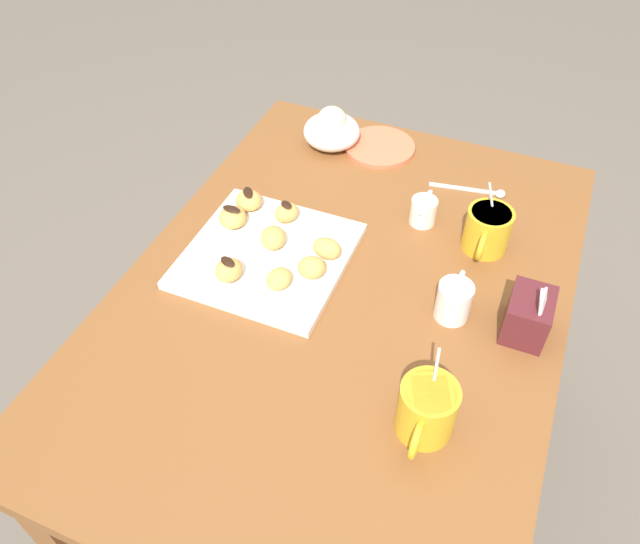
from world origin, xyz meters
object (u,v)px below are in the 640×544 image
Objects in this scene: beignet_4 at (273,238)px; beignet_7 at (229,270)px; beignet_0 at (279,279)px; beignet_1 at (233,217)px; dining_table at (341,333)px; coffee_mug_mustard_right at (427,409)px; pastry_plate_square at (267,255)px; beignet_6 at (327,248)px; ice_cream_bowl at (332,129)px; coffee_mug_mustard_left at (487,229)px; cream_pitcher_white at (454,299)px; beignet_3 at (249,200)px; saucer_coral_left at (380,147)px; chocolate_sauce_pitcher at (424,210)px; beignet_2 at (312,266)px; sugar_caddy at (528,315)px; beignet_5 at (287,213)px.

beignet_7 is (0.11, -0.04, -0.00)m from beignet_4.
beignet_1 is (-0.11, -0.15, 0.00)m from beignet_0.
coffee_mug_mustard_right is at bearing 44.35° from dining_table.
beignet_0 is 0.19m from beignet_1.
beignet_6 reaches higher than pastry_plate_square.
beignet_4 is at bearing 4.66° from ice_cream_bowl.
coffee_mug_mustard_left reaches higher than pastry_plate_square.
cream_pitcher_white reaches higher than beignet_3.
beignet_6 is (0.01, 0.20, -0.00)m from beignet_1.
beignet_4 reaches higher than saucer_coral_left.
chocolate_sauce_pitcher is 0.34m from beignet_0.
dining_table is 8.49× the size of ice_cream_bowl.
beignet_0 is at bearing -118.34° from coffee_mug_mustard_right.
ice_cream_bowl is 2.53× the size of beignet_2.
coffee_mug_mustard_right is 0.38m from beignet_6.
coffee_mug_mustard_right reaches higher than sugar_caddy.
beignet_2 is at bearing 137.26° from beignet_0.
beignet_6 is (-0.10, 0.05, 0.00)m from beignet_0.
ice_cream_bowl is 0.48m from beignet_7.
beignet_2 is (0.41, 0.13, -0.01)m from ice_cream_bowl.
saucer_coral_left is (-0.66, -0.29, -0.05)m from coffee_mug_mustard_right.
beignet_2 is (0.02, 0.10, 0.03)m from pastry_plate_square.
saucer_coral_left reaches higher than dining_table.
pastry_plate_square is 5.64× the size of beignet_0.
beignet_7 is (0.30, -0.27, 0.00)m from chocolate_sauce_pitcher.
dining_table is 0.26m from beignet_5.
coffee_mug_mustard_left is 2.52× the size of beignet_0.
sugar_caddy is at bearing 94.76° from cream_pitcher_white.
cream_pitcher_white is 0.25m from chocolate_sauce_pitcher.
beignet_5 is (0.00, 0.09, -0.00)m from beignet_3.
beignet_0 is at bearing -66.89° from dining_table.
beignet_2 is 0.92× the size of beignet_6.
beignet_2 is at bearing -128.82° from coffee_mug_mustard_right.
ice_cream_bowl reaches higher than beignet_3.
beignet_7 is (0.12, -0.14, 0.00)m from beignet_6.
dining_table is 6.82× the size of saucer_coral_left.
beignet_3 is at bearing -12.07° from ice_cream_bowl.
coffee_mug_mustard_right reaches higher than beignet_5.
ice_cream_bowl reaches higher than beignet_2.
coffee_mug_mustard_right is 1.59× the size of chocolate_sauce_pitcher.
beignet_0 is 0.22m from beignet_3.
beignet_5 is at bearing -100.72° from sugar_caddy.
beignet_0 is at bearing 53.71° from beignet_1.
coffee_mug_mustard_left is 0.13m from chocolate_sauce_pitcher.
cream_pitcher_white reaches higher than beignet_4.
dining_table is 0.17m from beignet_2.
beignet_4 reaches higher than beignet_5.
dining_table is 19.62× the size of beignet_6.
coffee_mug_mustard_right is 0.27m from sugar_caddy.
beignet_4 reaches higher than beignet_0.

